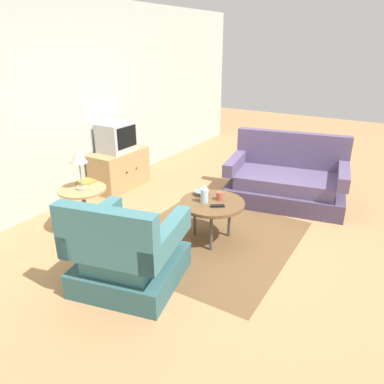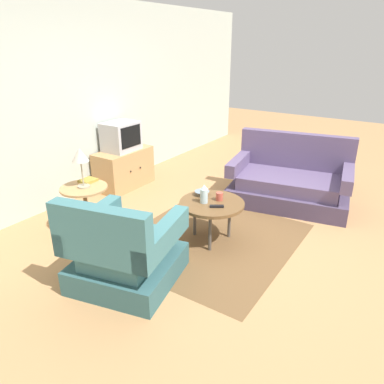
% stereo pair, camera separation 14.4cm
% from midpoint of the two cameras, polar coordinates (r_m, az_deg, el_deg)
% --- Properties ---
extents(ground_plane, '(16.00, 16.00, 0.00)m').
position_cam_midpoint_polar(ground_plane, '(4.32, 6.21, -7.08)').
color(ground_plane, '#AD7F51').
extents(back_wall, '(9.00, 0.12, 2.70)m').
position_cam_midpoint_polar(back_wall, '(5.37, -17.51, 13.26)').
color(back_wall, '#B2BCB2').
rests_on(back_wall, ground).
extents(area_rug, '(2.03, 1.80, 0.00)m').
position_cam_midpoint_polar(area_rug, '(4.26, 3.98, -7.47)').
color(area_rug, brown).
rests_on(area_rug, ground).
extents(armchair, '(1.09, 1.08, 0.92)m').
position_cam_midpoint_polar(armchair, '(3.45, -9.42, -9.57)').
color(armchair, '#325C60').
rests_on(armchair, ground).
extents(couch, '(1.19, 1.73, 0.93)m').
position_cam_midpoint_polar(couch, '(5.30, 15.84, 1.42)').
color(couch, '#4B3E5C').
rests_on(couch, ground).
extents(coffee_table, '(0.73, 0.73, 0.48)m').
position_cam_midpoint_polar(coffee_table, '(4.05, 4.14, -2.09)').
color(coffee_table, brown).
rests_on(coffee_table, ground).
extents(side_table, '(0.55, 0.55, 0.56)m').
position_cam_midpoint_polar(side_table, '(4.45, -15.55, -1.06)').
color(side_table, tan).
rests_on(side_table, ground).
extents(tv_stand, '(0.91, 0.49, 0.59)m').
position_cam_midpoint_polar(tv_stand, '(5.75, -9.92, 3.65)').
color(tv_stand, tan).
rests_on(tv_stand, ground).
extents(television, '(0.51, 0.41, 0.43)m').
position_cam_midpoint_polar(television, '(5.61, -10.35, 8.59)').
color(television, '#B7B7BC').
rests_on(television, tv_stand).
extents(table_lamp, '(0.19, 0.19, 0.47)m').
position_cam_midpoint_polar(table_lamp, '(4.27, -16.23, 5.28)').
color(table_lamp, '#9E937A').
rests_on(table_lamp, side_table).
extents(vase, '(0.09, 0.09, 0.21)m').
position_cam_midpoint_polar(vase, '(3.98, 2.93, -0.33)').
color(vase, silver).
rests_on(vase, coffee_table).
extents(mug, '(0.12, 0.08, 0.09)m').
position_cam_midpoint_polar(mug, '(4.08, 5.36, -0.68)').
color(mug, '#B74C3D').
rests_on(mug, coffee_table).
extents(bowl, '(0.17, 0.17, 0.05)m').
position_cam_midpoint_polar(bowl, '(4.20, 2.56, -0.20)').
color(bowl, slate).
rests_on(bowl, coffee_table).
extents(tv_remote_dark, '(0.12, 0.15, 0.02)m').
position_cam_midpoint_polar(tv_remote_dark, '(3.91, 5.01, -2.27)').
color(tv_remote_dark, black).
rests_on(tv_remote_dark, coffee_table).
extents(book, '(0.19, 0.17, 0.03)m').
position_cam_midpoint_polar(book, '(4.54, -15.14, 1.75)').
color(book, olive).
rests_on(book, side_table).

